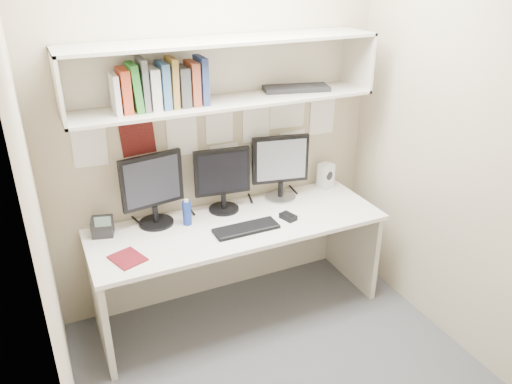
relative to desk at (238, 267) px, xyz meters
name	(u,v)px	position (x,y,z in m)	size (l,w,h in m)	color
floor	(279,367)	(0.00, -0.65, -0.37)	(2.40, 2.00, 0.01)	#46474B
wall_back	(217,128)	(0.00, 0.35, 0.93)	(2.40, 0.02, 2.60)	tan
wall_front	(412,282)	(0.00, -1.65, 0.93)	(2.40, 0.02, 2.60)	tan
wall_left	(40,228)	(-1.20, -0.65, 0.93)	(0.02, 2.00, 2.60)	tan
wall_right	(456,148)	(1.20, -0.65, 0.93)	(0.02, 2.00, 2.60)	tan
desk	(238,267)	(0.00, 0.00, 0.00)	(2.00, 0.70, 0.73)	white
overhead_hutch	(222,70)	(0.00, 0.21, 1.35)	(2.00, 0.38, 0.40)	beige
pinned_papers	(217,135)	(0.00, 0.34, 0.88)	(1.92, 0.01, 0.48)	white
monitor_left	(153,187)	(-0.51, 0.22, 0.63)	(0.43, 0.23, 0.50)	black
monitor_center	(222,177)	(-0.02, 0.22, 0.61)	(0.39, 0.22, 0.46)	black
monitor_right	(280,165)	(0.44, 0.22, 0.63)	(0.42, 0.23, 0.49)	#A5A5AA
keyboard	(246,229)	(0.01, -0.12, 0.37)	(0.44, 0.15, 0.02)	black
mouse	(288,217)	(0.34, -0.10, 0.38)	(0.07, 0.12, 0.04)	black
speaker	(326,176)	(0.85, 0.24, 0.46)	(0.13, 0.13, 0.20)	silver
blue_bottle	(187,213)	(-0.32, 0.12, 0.45)	(0.06, 0.06, 0.18)	navy
maroon_notebook	(128,258)	(-0.78, -0.15, 0.37)	(0.17, 0.20, 0.01)	maroon
desk_phone	(102,227)	(-0.86, 0.20, 0.43)	(0.16, 0.15, 0.16)	black
book_stack	(161,86)	(-0.42, 0.16, 1.31)	(0.56, 0.19, 0.30)	silver
hutch_tray	(296,88)	(0.53, 0.19, 1.19)	(0.45, 0.17, 0.03)	black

